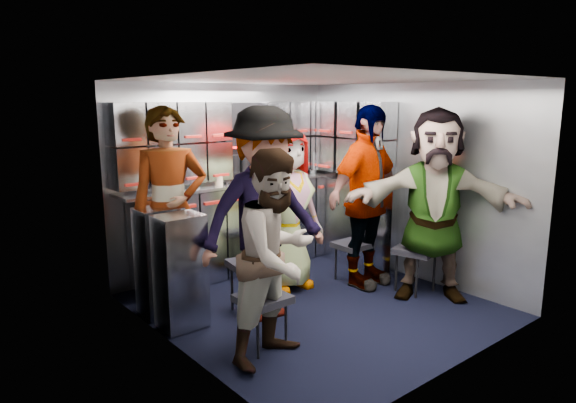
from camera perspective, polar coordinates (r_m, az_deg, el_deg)
floor at (r=4.99m, az=2.89°, el=-11.44°), size 3.00×3.00×0.00m
wall_back at (r=5.86m, az=-6.94°, el=2.61°), size 2.80×0.04×2.10m
wall_left at (r=3.90m, az=-12.37°, el=-2.00°), size 0.04×3.00×2.10m
wall_right at (r=5.71m, az=13.44°, el=2.15°), size 0.04×3.00×2.10m
ceiling at (r=4.60m, az=3.15°, el=13.42°), size 2.80×3.00×0.02m
cart_bank_back at (r=5.80m, az=-5.68°, el=-3.05°), size 2.68×0.38×0.99m
cart_bank_left at (r=4.62m, az=-12.96°, el=-7.07°), size 0.38×0.76×0.99m
counter at (r=5.69m, az=-5.79°, el=2.02°), size 2.68×0.42×0.03m
locker_bank_back at (r=5.69m, az=-6.22°, el=6.82°), size 2.68×0.28×0.82m
locker_bank_right at (r=6.00m, az=7.40°, el=7.03°), size 0.28×1.00×0.82m
right_cabinet at (r=6.08m, az=7.85°, el=-2.38°), size 0.28×1.20×1.00m
coffee_niche at (r=5.84m, az=-5.06°, el=6.77°), size 0.46×0.16×0.84m
red_latch_strip at (r=5.56m, az=-4.61°, el=0.39°), size 2.60×0.02×0.03m
jump_seat_near_left at (r=4.06m, az=-2.81°, el=-11.03°), size 0.37×0.35×0.44m
jump_seat_mid_left at (r=4.75m, az=-3.95°, el=-7.25°), size 0.46×0.44×0.47m
jump_seat_center at (r=5.45m, az=-1.40°, el=-4.92°), size 0.43×0.42×0.46m
jump_seat_mid_right at (r=5.58m, az=7.13°, el=-5.01°), size 0.36×0.34×0.42m
jump_seat_near_right at (r=5.36m, az=14.06°, el=-5.46°), size 0.48×0.46×0.47m
attendant_standing at (r=4.77m, az=-12.94°, el=-0.98°), size 0.79×0.63×1.88m
attendant_arc_a at (r=3.79m, az=-1.24°, el=-6.13°), size 0.88×0.75×1.59m
attendant_arc_b at (r=4.47m, az=-2.70°, el=-1.50°), size 1.28×0.82×1.88m
attendant_arc_c at (r=5.21m, az=-0.20°, el=-0.91°), size 0.82×0.54×1.65m
attendant_arc_d at (r=5.33m, az=8.68°, el=0.48°), size 1.14×0.57×1.88m
attendant_arc_e at (r=5.13m, az=15.94°, el=-0.35°), size 1.54×1.66×1.86m
bottle_left at (r=5.22m, az=-13.05°, el=2.56°), size 0.06×0.06×0.26m
bottle_mid at (r=5.36m, az=-10.17°, el=2.94°), size 0.07×0.07×0.27m
bottle_right at (r=6.30m, az=2.75°, el=4.31°), size 0.07×0.07×0.26m
cup_left at (r=5.50m, az=-7.71°, el=2.33°), size 0.09×0.09×0.10m
cup_right at (r=6.02m, az=-0.31°, el=3.18°), size 0.07×0.07×0.09m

